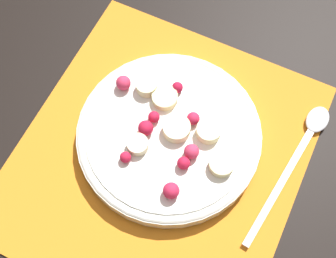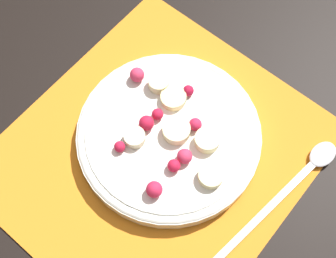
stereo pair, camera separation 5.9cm
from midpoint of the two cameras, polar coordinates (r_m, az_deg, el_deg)
name	(u,v)px [view 1 (the left image)]	position (r m, az deg, el deg)	size (l,w,h in m)	color
ground_plane	(161,156)	(0.61, -3.61, -3.66)	(3.00, 3.00, 0.00)	black
placemat	(161,156)	(0.61, -3.63, -3.57)	(0.39, 0.35, 0.01)	orange
fruit_bowl	(168,134)	(0.60, -2.75, -0.93)	(0.24, 0.24, 0.04)	silver
spoon	(303,145)	(0.62, 13.56, -2.27)	(0.22, 0.05, 0.01)	silver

